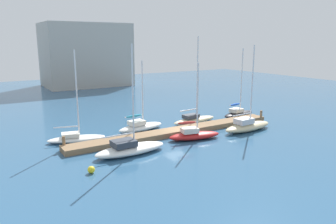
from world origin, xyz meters
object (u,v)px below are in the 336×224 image
object	(u,v)px
sailboat_0	(76,137)
harbor_building_distant	(86,55)
sailboat_1	(130,148)
sailboat_3	(194,134)
mooring_buoy_yellow	(91,170)
sailboat_5	(247,125)
sailboat_6	(238,113)
sailboat_2	(140,126)
sailboat_4	(194,119)

from	to	relation	value
sailboat_0	harbor_building_distant	world-z (taller)	harbor_building_distant
sailboat_1	sailboat_3	bearing A→B (deg)	3.44
sailboat_0	mooring_buoy_yellow	distance (m)	8.51
sailboat_0	sailboat_5	size ratio (longest dim) A/B	0.96
harbor_building_distant	sailboat_5	bearing A→B (deg)	-86.38
sailboat_6	harbor_building_distant	distance (m)	41.89
sailboat_0	sailboat_2	world-z (taller)	sailboat_0
sailboat_4	sailboat_2	bearing A→B (deg)	171.38
sailboat_3	sailboat_6	world-z (taller)	sailboat_6
sailboat_2	sailboat_3	distance (m)	6.55
sailboat_2	sailboat_4	size ratio (longest dim) A/B	0.75
sailboat_3	sailboat_5	xyz separation A→B (m)	(6.92, -0.57, 0.07)
sailboat_3	harbor_building_distant	xyz separation A→B (m)	(3.99, 45.74, 6.20)
sailboat_4	sailboat_5	size ratio (longest dim) A/B	1.10
sailboat_3	mooring_buoy_yellow	xyz separation A→B (m)	(-11.64, -2.88, -0.26)
sailboat_5	harbor_building_distant	xyz separation A→B (m)	(-2.93, 46.31, 6.14)
sailboat_1	sailboat_0	bearing A→B (deg)	114.78
sailboat_1	sailboat_6	world-z (taller)	sailboat_1
sailboat_6	sailboat_0	bearing A→B (deg)	169.39
mooring_buoy_yellow	sailboat_2	bearing A→B (deg)	45.35
sailboat_1	sailboat_5	size ratio (longest dim) A/B	1.02
sailboat_2	sailboat_6	distance (m)	13.91
sailboat_2	sailboat_0	bearing A→B (deg)	173.31
sailboat_0	sailboat_3	bearing A→B (deg)	-14.46
sailboat_3	mooring_buoy_yellow	size ratio (longest dim) A/B	13.82
sailboat_0	sailboat_2	size ratio (longest dim) A/B	1.16
sailboat_2	harbor_building_distant	bearing A→B (deg)	71.35
sailboat_4	sailboat_0	bearing A→B (deg)	174.14
sailboat_6	harbor_building_distant	world-z (taller)	harbor_building_distant
sailboat_4	sailboat_6	xyz separation A→B (m)	(6.81, -0.46, 0.02)
sailboat_2	harbor_building_distant	xyz separation A→B (m)	(7.08, 39.97, 6.21)
sailboat_4	sailboat_5	bearing A→B (deg)	-68.63
sailboat_2	sailboat_5	distance (m)	11.85
sailboat_1	harbor_building_distant	size ratio (longest dim) A/B	0.53
sailboat_6	harbor_building_distant	xyz separation A→B (m)	(-6.80, 40.87, 6.20)
sailboat_1	sailboat_4	distance (m)	12.80
sailboat_6	harbor_building_distant	bearing A→B (deg)	90.62
sailboat_2	sailboat_4	xyz separation A→B (m)	(7.07, -0.44, 0.00)
sailboat_0	sailboat_5	distance (m)	18.31
sailboat_0	mooring_buoy_yellow	world-z (taller)	sailboat_0
sailboat_1	mooring_buoy_yellow	world-z (taller)	sailboat_1
sailboat_4	harbor_building_distant	size ratio (longest dim) A/B	0.58
sailboat_5	harbor_building_distant	bearing A→B (deg)	90.50
sailboat_2	sailboat_5	size ratio (longest dim) A/B	0.83
sailboat_0	mooring_buoy_yellow	size ratio (longest dim) A/B	16.05
mooring_buoy_yellow	harbor_building_distant	xyz separation A→B (m)	(15.63, 48.62, 6.46)
sailboat_1	sailboat_5	distance (m)	14.28
sailboat_2	sailboat_5	bearing A→B (deg)	-40.96
sailboat_2	harbor_building_distant	size ratio (longest dim) A/B	0.43
sailboat_0	sailboat_3	xyz separation A→B (m)	(10.35, -5.53, 0.10)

